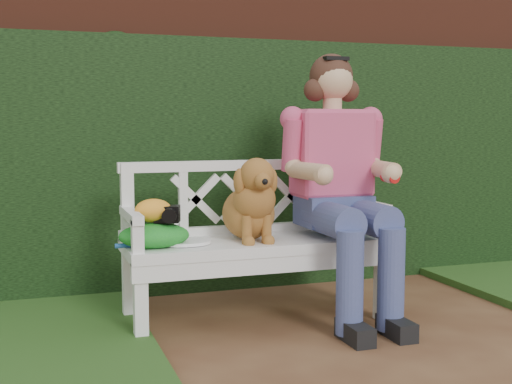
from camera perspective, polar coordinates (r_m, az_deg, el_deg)
name	(u,v)px	position (r m, az deg, el deg)	size (l,w,h in m)	color
ground	(402,360)	(3.48, 12.08, -13.56)	(60.00, 60.00, 0.00)	#4E2D1B
brick_wall	(269,128)	(5.00, 1.11, 5.34)	(10.00, 0.30, 2.20)	#5C291A
ivy_hedge	(280,164)	(4.81, 2.00, 2.33)	(10.00, 0.18, 1.70)	#224619
garden_bench	(256,280)	(3.98, 0.00, -7.33)	(1.58, 0.60, 0.48)	white
seated_woman	(336,182)	(4.05, 6.64, 0.86)	(0.67, 0.90, 1.59)	#FF424A
dog	(250,198)	(3.86, -0.48, -0.51)	(0.32, 0.43, 0.48)	#975C28
tennis_racket	(180,242)	(3.76, -6.31, -4.19)	(0.55, 0.23, 0.03)	silver
green_bag	(154,235)	(3.71, -8.49, -3.55)	(0.38, 0.29, 0.13)	#2B893E
camera_item	(167,214)	(3.72, -7.42, -1.82)	(0.13, 0.10, 0.09)	black
baseball_glove	(153,211)	(3.72, -8.56, -1.54)	(0.20, 0.15, 0.13)	orange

